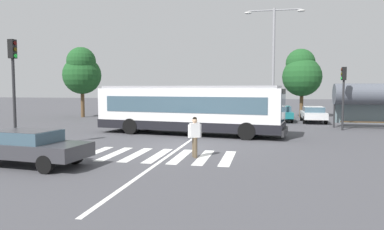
{
  "coord_description": "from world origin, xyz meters",
  "views": [
    {
      "loc": [
        4.0,
        -17.07,
        2.92
      ],
      "look_at": [
        -0.28,
        3.85,
        1.3
      ],
      "focal_mm": 33.32,
      "sensor_mm": 36.0,
      "label": 1
    }
  ],
  "objects_px": {
    "parked_car_black": "(219,112)",
    "parked_car_teal": "(281,113)",
    "twin_arm_street_lamp": "(274,54)",
    "pedestrian_crossing_street": "(195,135)",
    "parked_car_charcoal": "(252,112)",
    "background_tree_right": "(302,73)",
    "city_transit_bus": "(189,109)",
    "bus_stop_shelter": "(369,95)",
    "parked_car_champagne": "(161,111)",
    "background_tree_left": "(82,71)",
    "parked_car_white": "(313,113)",
    "traffic_light_far_corner": "(343,88)",
    "traffic_light_near_corner": "(13,76)",
    "foreground_sedan": "(29,146)",
    "parked_car_blue": "(191,112)"
  },
  "relations": [
    {
      "from": "parked_car_teal",
      "to": "foreground_sedan",
      "type": "bearing_deg",
      "value": -116.11
    },
    {
      "from": "bus_stop_shelter",
      "to": "background_tree_left",
      "type": "relative_size",
      "value": 0.7
    },
    {
      "from": "parked_car_teal",
      "to": "traffic_light_far_corner",
      "type": "relative_size",
      "value": 1.04
    },
    {
      "from": "parked_car_blue",
      "to": "background_tree_right",
      "type": "bearing_deg",
      "value": 28.58
    },
    {
      "from": "city_transit_bus",
      "to": "parked_car_champagne",
      "type": "relative_size",
      "value": 2.68
    },
    {
      "from": "parked_car_black",
      "to": "parked_car_teal",
      "type": "height_order",
      "value": "same"
    },
    {
      "from": "twin_arm_street_lamp",
      "to": "pedestrian_crossing_street",
      "type": "bearing_deg",
      "value": -103.75
    },
    {
      "from": "parked_car_teal",
      "to": "pedestrian_crossing_street",
      "type": "bearing_deg",
      "value": -103.62
    },
    {
      "from": "parked_car_white",
      "to": "traffic_light_near_corner",
      "type": "bearing_deg",
      "value": -133.95
    },
    {
      "from": "parked_car_champagne",
      "to": "parked_car_teal",
      "type": "xyz_separation_m",
      "value": [
        10.8,
        0.6,
        0.0
      ]
    },
    {
      "from": "parked_car_blue",
      "to": "foreground_sedan",
      "type": "bearing_deg",
      "value": -96.1
    },
    {
      "from": "pedestrian_crossing_street",
      "to": "parked_car_black",
      "type": "distance_m",
      "value": 17.09
    },
    {
      "from": "parked_car_champagne",
      "to": "background_tree_left",
      "type": "height_order",
      "value": "background_tree_left"
    },
    {
      "from": "parked_car_charcoal",
      "to": "parked_car_champagne",
      "type": "bearing_deg",
      "value": -176.27
    },
    {
      "from": "background_tree_right",
      "to": "parked_car_champagne",
      "type": "bearing_deg",
      "value": -157.33
    },
    {
      "from": "traffic_light_far_corner",
      "to": "foreground_sedan",
      "type": "bearing_deg",
      "value": -134.04
    },
    {
      "from": "parked_car_black",
      "to": "twin_arm_street_lamp",
      "type": "bearing_deg",
      "value": -31.5
    },
    {
      "from": "parked_car_teal",
      "to": "bus_stop_shelter",
      "type": "height_order",
      "value": "bus_stop_shelter"
    },
    {
      "from": "pedestrian_crossing_street",
      "to": "parked_car_charcoal",
      "type": "bearing_deg",
      "value": 84.22
    },
    {
      "from": "parked_car_teal",
      "to": "traffic_light_far_corner",
      "type": "height_order",
      "value": "traffic_light_far_corner"
    },
    {
      "from": "foreground_sedan",
      "to": "traffic_light_near_corner",
      "type": "relative_size",
      "value": 0.89
    },
    {
      "from": "twin_arm_street_lamp",
      "to": "city_transit_bus",
      "type": "bearing_deg",
      "value": -127.09
    },
    {
      "from": "bus_stop_shelter",
      "to": "parked_car_white",
      "type": "bearing_deg",
      "value": 130.79
    },
    {
      "from": "parked_car_black",
      "to": "parked_car_charcoal",
      "type": "height_order",
      "value": "same"
    },
    {
      "from": "background_tree_left",
      "to": "city_transit_bus",
      "type": "bearing_deg",
      "value": -39.34
    },
    {
      "from": "city_transit_bus",
      "to": "bus_stop_shelter",
      "type": "xyz_separation_m",
      "value": [
        12.08,
        5.93,
        0.83
      ]
    },
    {
      "from": "twin_arm_street_lamp",
      "to": "background_tree_left",
      "type": "xyz_separation_m",
      "value": [
        -18.47,
        3.78,
        -1.02
      ]
    },
    {
      "from": "parked_car_white",
      "to": "parked_car_black",
      "type": "bearing_deg",
      "value": 179.88
    },
    {
      "from": "pedestrian_crossing_street",
      "to": "parked_car_blue",
      "type": "bearing_deg",
      "value": 102.21
    },
    {
      "from": "parked_car_black",
      "to": "parked_car_teal",
      "type": "xyz_separation_m",
      "value": [
        5.35,
        0.52,
        0.0
      ]
    },
    {
      "from": "parked_car_teal",
      "to": "twin_arm_street_lamp",
      "type": "distance_m",
      "value": 5.92
    },
    {
      "from": "foreground_sedan",
      "to": "parked_car_charcoal",
      "type": "distance_m",
      "value": 21.75
    },
    {
      "from": "parked_car_black",
      "to": "background_tree_right",
      "type": "height_order",
      "value": "background_tree_right"
    },
    {
      "from": "foreground_sedan",
      "to": "parked_car_charcoal",
      "type": "bearing_deg",
      "value": 69.71
    },
    {
      "from": "parked_car_blue",
      "to": "parked_car_charcoal",
      "type": "distance_m",
      "value": 5.47
    },
    {
      "from": "parked_car_charcoal",
      "to": "background_tree_right",
      "type": "relative_size",
      "value": 0.66
    },
    {
      "from": "background_tree_left",
      "to": "parked_car_black",
      "type": "bearing_deg",
      "value": -4.02
    },
    {
      "from": "traffic_light_near_corner",
      "to": "traffic_light_far_corner",
      "type": "xyz_separation_m",
      "value": [
        17.15,
        10.99,
        -0.54
      ]
    },
    {
      "from": "parked_car_champagne",
      "to": "parked_car_teal",
      "type": "relative_size",
      "value": 1.0
    },
    {
      "from": "foreground_sedan",
      "to": "twin_arm_street_lamp",
      "type": "bearing_deg",
      "value": 61.61
    },
    {
      "from": "parked_car_black",
      "to": "bus_stop_shelter",
      "type": "distance_m",
      "value": 12.12
    },
    {
      "from": "foreground_sedan",
      "to": "bus_stop_shelter",
      "type": "bearing_deg",
      "value": 45.03
    },
    {
      "from": "city_transit_bus",
      "to": "traffic_light_far_corner",
      "type": "relative_size",
      "value": 2.77
    },
    {
      "from": "foreground_sedan",
      "to": "background_tree_right",
      "type": "relative_size",
      "value": 0.68
    },
    {
      "from": "bus_stop_shelter",
      "to": "background_tree_left",
      "type": "bearing_deg",
      "value": 169.1
    },
    {
      "from": "city_transit_bus",
      "to": "bus_stop_shelter",
      "type": "distance_m",
      "value": 13.48
    },
    {
      "from": "parked_car_white",
      "to": "traffic_light_near_corner",
      "type": "distance_m",
      "value": 23.09
    },
    {
      "from": "parked_car_black",
      "to": "background_tree_right",
      "type": "relative_size",
      "value": 0.67
    },
    {
      "from": "parked_car_charcoal",
      "to": "traffic_light_near_corner",
      "type": "relative_size",
      "value": 0.86
    },
    {
      "from": "city_transit_bus",
      "to": "background_tree_left",
      "type": "height_order",
      "value": "background_tree_left"
    }
  ]
}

